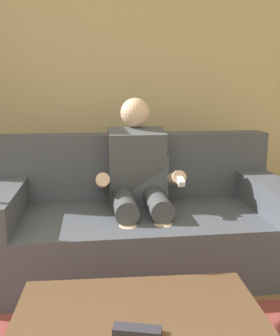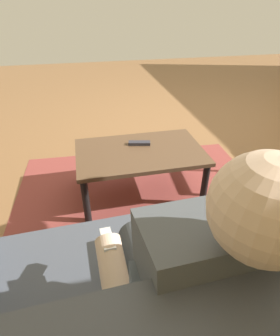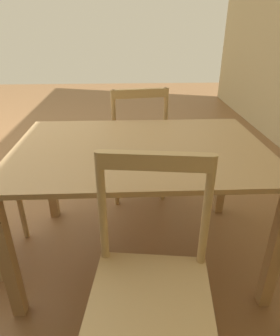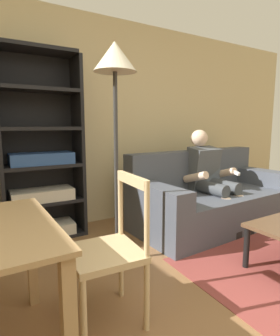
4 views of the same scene
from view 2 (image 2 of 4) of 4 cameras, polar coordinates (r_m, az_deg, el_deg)
ground_plane at (r=3.32m, az=13.82°, el=7.07°), size 9.00×9.00×0.00m
couch at (r=1.21m, az=9.13°, el=-28.70°), size 2.06×1.00×0.90m
person_lounging at (r=0.97m, az=11.11°, el=-21.94°), size 0.60×0.86×1.16m
coffee_table at (r=2.06m, az=-0.00°, el=2.53°), size 0.96×0.59×0.39m
tv_remote at (r=2.12m, az=-0.13°, el=5.29°), size 0.18×0.09×0.02m
area_rug at (r=2.25m, az=-0.00°, el=-5.00°), size 2.06×1.49×0.01m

